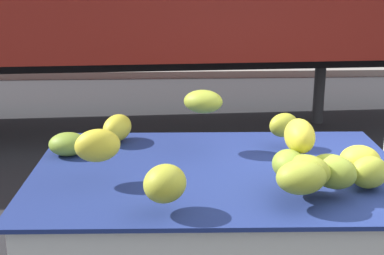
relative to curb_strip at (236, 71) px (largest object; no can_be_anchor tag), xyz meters
name	(u,v)px	position (x,y,z in m)	size (l,w,h in m)	color
curb_strip	(236,71)	(0.00, 0.00, 0.00)	(80.00, 0.80, 0.16)	gray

